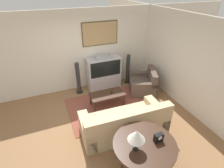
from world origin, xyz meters
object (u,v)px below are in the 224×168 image
Objects in this scene: armchair at (143,84)px; speaker_tower_left at (78,79)px; couch at (125,123)px; tv at (104,72)px; console_table at (145,146)px; speaker_tower_right at (128,70)px; coffee_table at (107,95)px; table_lamp at (137,136)px; mantel_clock at (159,138)px.

speaker_tower_left is at bearing -86.76° from armchair.
tv is at bearing -95.12° from couch.
armchair is at bearing -20.23° from speaker_tower_left.
tv is 1.00× the size of console_table.
armchair is at bearing -73.94° from speaker_tower_right.
speaker_tower_left reaches higher than coffee_table.
table_lamp is 0.40× the size of speaker_tower_right.
speaker_tower_right is at bearing 65.32° from table_lamp.
speaker_tower_right is (1.23, 1.06, 0.15)m from coffee_table.
mantel_clock is at bearing -92.18° from tv.
speaker_tower_right is at bearing 72.56° from mantel_clock.
speaker_tower_left is at bearing -176.82° from tv.
speaker_tower_right is (-0.22, 0.77, 0.25)m from armchair.
tv is at bearing 3.18° from speaker_tower_left.
couch is 1.76× the size of armchair.
speaker_tower_left is (-0.94, -0.05, -0.04)m from tv.
mantel_clock reaches higher than console_table.
mantel_clock is (0.49, -0.00, -0.25)m from table_lamp.
speaker_tower_left and speaker_tower_right have the same top height.
tv is at bearing 79.74° from table_lamp.
couch reaches higher than console_table.
coffee_table is 2.34× the size of table_lamp.
mantel_clock is 0.16× the size of speaker_tower_right.
table_lamp is 0.55m from mantel_clock.
couch is 2.10m from armchair.
table_lamp is 3.45m from speaker_tower_left.
table_lamp reaches higher than mantel_clock.
speaker_tower_left is at bearing 180.00° from speaker_tower_right.
coffee_table is 2.32m from console_table.
armchair is 1.02× the size of console_table.
console_table is 3.40m from speaker_tower_left.
couch is 1.80× the size of console_table.
tv reaches higher than coffee_table.
speaker_tower_right is at bearing -3.18° from tv.
armchair is 3.04m from console_table.
armchair is 3.27m from table_lamp.
couch is at bearing -74.35° from speaker_tower_left.
console_table is 1.09× the size of speaker_tower_right.
coffee_table is at bearing -139.20° from speaker_tower_right.
speaker_tower_left reaches higher than console_table.
speaker_tower_right reaches higher than armchair.
table_lamp is at bearing -10.72° from armchair.
armchair reaches higher than coffee_table.
table_lamp reaches higher than armchair.
mantel_clock reaches higher than couch.
coffee_table is at bearing 81.93° from table_lamp.
console_table is at bearing 9.71° from table_lamp.
armchair is 2.97m from mantel_clock.
speaker_tower_left is (-0.64, 1.06, 0.15)m from coffee_table.
tv is 1.17m from coffee_table.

